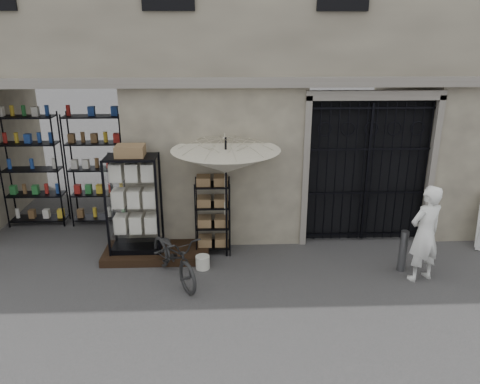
{
  "coord_description": "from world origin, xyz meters",
  "views": [
    {
      "loc": [
        -1.11,
        -6.64,
        4.15
      ],
      "look_at": [
        -0.8,
        1.4,
        1.35
      ],
      "focal_mm": 35.0,
      "sensor_mm": 36.0,
      "label": 1
    }
  ],
  "objects_px": {
    "market_umbrella": "(226,155)",
    "shopkeeper": "(418,279)",
    "wire_rack": "(213,217)",
    "display_cabinet": "(135,209)",
    "bicycle": "(175,279)",
    "steel_bollard": "(403,251)",
    "white_bucket": "(203,262)"
  },
  "relations": [
    {
      "from": "market_umbrella",
      "to": "shopkeeper",
      "type": "xyz_separation_m",
      "value": [
        3.37,
        -1.0,
        -2.02
      ]
    },
    {
      "from": "wire_rack",
      "to": "market_umbrella",
      "type": "xyz_separation_m",
      "value": [
        0.26,
        -0.22,
        1.3
      ]
    },
    {
      "from": "display_cabinet",
      "to": "bicycle",
      "type": "relative_size",
      "value": 1.17
    },
    {
      "from": "bicycle",
      "to": "steel_bollard",
      "type": "relative_size",
      "value": 2.19
    },
    {
      "from": "white_bucket",
      "to": "bicycle",
      "type": "xyz_separation_m",
      "value": [
        -0.48,
        -0.36,
        -0.12
      ]
    },
    {
      "from": "bicycle",
      "to": "shopkeeper",
      "type": "distance_m",
      "value": 4.3
    },
    {
      "from": "display_cabinet",
      "to": "steel_bollard",
      "type": "bearing_deg",
      "value": -27.41
    },
    {
      "from": "white_bucket",
      "to": "display_cabinet",
      "type": "bearing_deg",
      "value": 156.64
    },
    {
      "from": "steel_bollard",
      "to": "market_umbrella",
      "type": "bearing_deg",
      "value": 167.65
    },
    {
      "from": "display_cabinet",
      "to": "shopkeeper",
      "type": "distance_m",
      "value": 5.28
    },
    {
      "from": "white_bucket",
      "to": "bicycle",
      "type": "bearing_deg",
      "value": -142.94
    },
    {
      "from": "display_cabinet",
      "to": "bicycle",
      "type": "height_order",
      "value": "display_cabinet"
    },
    {
      "from": "display_cabinet",
      "to": "shopkeeper",
      "type": "xyz_separation_m",
      "value": [
        5.08,
        -1.07,
        -0.98
      ]
    },
    {
      "from": "white_bucket",
      "to": "steel_bollard",
      "type": "distance_m",
      "value": 3.63
    },
    {
      "from": "market_umbrella",
      "to": "white_bucket",
      "type": "bearing_deg",
      "value": -133.21
    },
    {
      "from": "white_bucket",
      "to": "shopkeeper",
      "type": "height_order",
      "value": "white_bucket"
    },
    {
      "from": "steel_bollard",
      "to": "white_bucket",
      "type": "bearing_deg",
      "value": 176.58
    },
    {
      "from": "bicycle",
      "to": "shopkeeper",
      "type": "bearing_deg",
      "value": -32.01
    },
    {
      "from": "market_umbrella",
      "to": "bicycle",
      "type": "relative_size",
      "value": 1.65
    },
    {
      "from": "bicycle",
      "to": "white_bucket",
      "type": "bearing_deg",
      "value": 7.25
    },
    {
      "from": "display_cabinet",
      "to": "white_bucket",
      "type": "bearing_deg",
      "value": -41.89
    },
    {
      "from": "market_umbrella",
      "to": "steel_bollard",
      "type": "relative_size",
      "value": 3.62
    },
    {
      "from": "steel_bollard",
      "to": "display_cabinet",
      "type": "bearing_deg",
      "value": 171.12
    },
    {
      "from": "wire_rack",
      "to": "steel_bollard",
      "type": "relative_size",
      "value": 1.9
    },
    {
      "from": "shopkeeper",
      "to": "market_umbrella",
      "type": "bearing_deg",
      "value": -37.76
    },
    {
      "from": "market_umbrella",
      "to": "white_bucket",
      "type": "relative_size",
      "value": 10.97
    },
    {
      "from": "market_umbrella",
      "to": "shopkeeper",
      "type": "relative_size",
      "value": 1.63
    },
    {
      "from": "shopkeeper",
      "to": "bicycle",
      "type": "bearing_deg",
      "value": -23.4
    },
    {
      "from": "bicycle",
      "to": "steel_bollard",
      "type": "xyz_separation_m",
      "value": [
        4.09,
        0.14,
        0.39
      ]
    },
    {
      "from": "steel_bollard",
      "to": "bicycle",
      "type": "bearing_deg",
      "value": -177.98
    },
    {
      "from": "bicycle",
      "to": "wire_rack",
      "type": "bearing_deg",
      "value": 27.95
    },
    {
      "from": "white_bucket",
      "to": "steel_bollard",
      "type": "bearing_deg",
      "value": -3.42
    }
  ]
}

